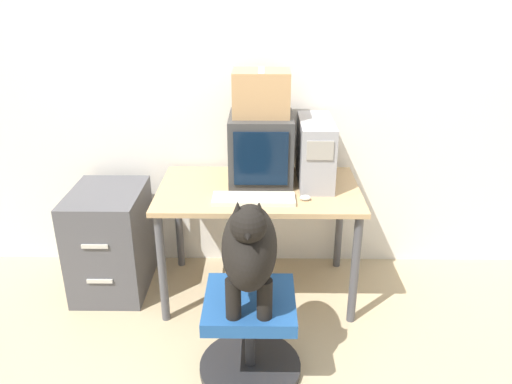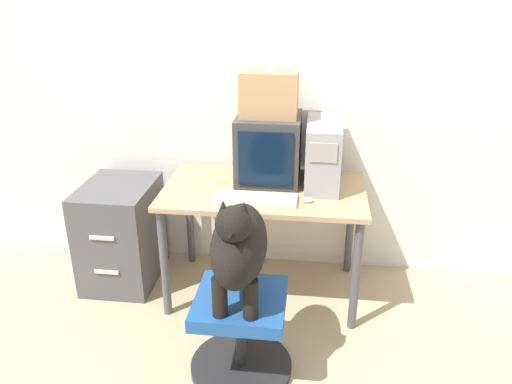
{
  "view_description": "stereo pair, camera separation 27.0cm",
  "coord_description": "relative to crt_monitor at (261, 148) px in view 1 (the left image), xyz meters",
  "views": [
    {
      "loc": [
        0.02,
        -2.42,
        1.91
      ],
      "look_at": [
        -0.01,
        0.06,
        0.84
      ],
      "focal_mm": 35.0,
      "sensor_mm": 36.0,
      "label": 1
    },
    {
      "loc": [
        0.29,
        -2.4,
        1.91
      ],
      "look_at": [
        -0.01,
        0.06,
        0.84
      ],
      "focal_mm": 35.0,
      "sensor_mm": 36.0,
      "label": 2
    }
  ],
  "objects": [
    {
      "name": "pc_tower",
      "position": [
        0.33,
        -0.03,
        -0.01
      ],
      "size": [
        0.2,
        0.49,
        0.39
      ],
      "color": "#99999E",
      "rests_on": "desk"
    },
    {
      "name": "office_chair",
      "position": [
        -0.05,
        -0.87,
        -0.7
      ],
      "size": [
        0.53,
        0.53,
        0.46
      ],
      "color": "#262628",
      "rests_on": "ground_plane"
    },
    {
      "name": "keyboard",
      "position": [
        -0.04,
        -0.33,
        -0.19
      ],
      "size": [
        0.47,
        0.17,
        0.03
      ],
      "color": "beige",
      "rests_on": "desk"
    },
    {
      "name": "dog",
      "position": [
        -0.05,
        -0.9,
        -0.18
      ],
      "size": [
        0.26,
        0.53,
        0.59
      ],
      "color": "black",
      "rests_on": "office_chair"
    },
    {
      "name": "cardboard_box",
      "position": [
        -0.0,
        0.0,
        0.34
      ],
      "size": [
        0.34,
        0.25,
        0.27
      ],
      "color": "tan",
      "rests_on": "crt_monitor"
    },
    {
      "name": "ground_plane",
      "position": [
        -0.01,
        -0.5,
        -0.94
      ],
      "size": [
        12.0,
        12.0,
        0.0
      ],
      "primitive_type": "plane",
      "color": "tan"
    },
    {
      "name": "desk",
      "position": [
        -0.01,
        -0.14,
        -0.3
      ],
      "size": [
        1.22,
        0.72,
        0.74
      ],
      "color": "tan",
      "rests_on": "ground_plane"
    },
    {
      "name": "crt_monitor",
      "position": [
        0.0,
        0.0,
        0.0
      ],
      "size": [
        0.39,
        0.41,
        0.41
      ],
      "color": "#383838",
      "rests_on": "desk"
    },
    {
      "name": "computer_mouse",
      "position": [
        0.25,
        -0.32,
        -0.19
      ],
      "size": [
        0.06,
        0.04,
        0.03
      ],
      "color": "silver",
      "rests_on": "desk"
    },
    {
      "name": "filing_cabinet",
      "position": [
        -0.97,
        -0.1,
        -0.6
      ],
      "size": [
        0.45,
        0.58,
        0.69
      ],
      "color": "#4C4C51",
      "rests_on": "ground_plane"
    },
    {
      "name": "wall_back",
      "position": [
        -0.01,
        0.29,
        0.36
      ],
      "size": [
        8.0,
        0.05,
        2.6
      ],
      "color": "white",
      "rests_on": "ground_plane"
    }
  ]
}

